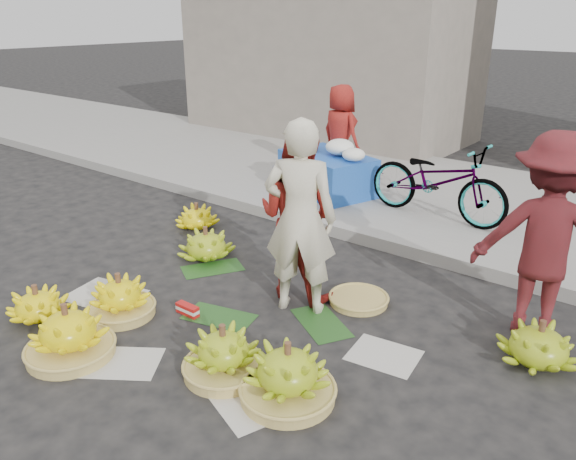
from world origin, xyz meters
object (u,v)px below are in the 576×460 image
Objects in this scene: vendor_cream at (300,218)px; flower_table at (328,171)px; banana_bunch_0 at (120,298)px; banana_bunch_4 at (288,375)px; bicycle at (438,181)px.

vendor_cream reaches higher than flower_table.
flower_table reaches higher than banana_bunch_0.
flower_table is (-1.66, 2.86, -0.46)m from vendor_cream.
flower_table is at bearing 96.51° from banana_bunch_0.
vendor_cream is at bearing 43.41° from banana_bunch_0.
flower_table reaches higher than banana_bunch_4.
bicycle is (-0.69, 3.95, 0.41)m from banana_bunch_4.
banana_bunch_0 is 1.81m from vendor_cream.
vendor_cream is at bearing -178.44° from bicycle.
flower_table is (-0.46, 4.00, 0.27)m from banana_bunch_0.
banana_bunch_4 is (1.95, 0.01, 0.02)m from banana_bunch_0.
banana_bunch_0 is 0.42× the size of flower_table.
vendor_cream is 3.34m from flower_table.
bicycle reaches higher than flower_table.
vendor_cream is (-0.75, 1.12, 0.70)m from banana_bunch_4.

